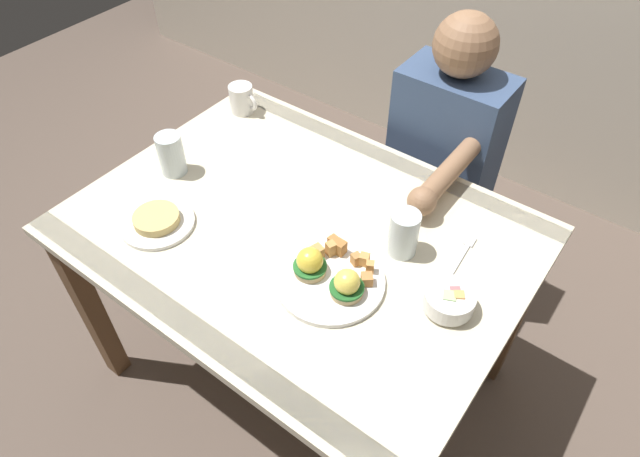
{
  "coord_description": "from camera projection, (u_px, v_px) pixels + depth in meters",
  "views": [
    {
      "loc": [
        0.67,
        -0.8,
        1.81
      ],
      "look_at": [
        0.07,
        0.0,
        0.78
      ],
      "focal_mm": 31.02,
      "sensor_mm": 36.0,
      "label": 1
    }
  ],
  "objects": [
    {
      "name": "ground_plane",
      "position": [
        304.0,
        368.0,
        2.03
      ],
      "size": [
        6.0,
        6.0,
        0.0
      ],
      "primitive_type": "plane",
      "color": "brown"
    },
    {
      "name": "dining_table",
      "position": [
        300.0,
        253.0,
        1.57
      ],
      "size": [
        1.2,
        0.9,
        0.74
      ],
      "color": "beige",
      "rests_on": "ground_plane"
    },
    {
      "name": "eggs_benedict_plate",
      "position": [
        330.0,
        276.0,
        1.35
      ],
      "size": [
        0.27,
        0.27,
        0.09
      ],
      "color": "white",
      "rests_on": "dining_table"
    },
    {
      "name": "fruit_bowl",
      "position": [
        450.0,
        300.0,
        1.29
      ],
      "size": [
        0.12,
        0.12,
        0.06
      ],
      "color": "white",
      "rests_on": "dining_table"
    },
    {
      "name": "coffee_mug",
      "position": [
        242.0,
        98.0,
        1.85
      ],
      "size": [
        0.11,
        0.08,
        0.09
      ],
      "color": "white",
      "rests_on": "dining_table"
    },
    {
      "name": "fork",
      "position": [
        463.0,
        253.0,
        1.43
      ],
      "size": [
        0.03,
        0.16,
        0.0
      ],
      "color": "silver",
      "rests_on": "dining_table"
    },
    {
      "name": "water_glass_near",
      "position": [
        172.0,
        156.0,
        1.62
      ],
      "size": [
        0.08,
        0.08,
        0.13
      ],
      "color": "silver",
      "rests_on": "dining_table"
    },
    {
      "name": "water_glass_far",
      "position": [
        403.0,
        235.0,
        1.39
      ],
      "size": [
        0.08,
        0.08,
        0.13
      ],
      "color": "silver",
      "rests_on": "dining_table"
    },
    {
      "name": "side_plate",
      "position": [
        157.0,
        221.0,
        1.49
      ],
      "size": [
        0.2,
        0.2,
        0.04
      ],
      "color": "white",
      "rests_on": "dining_table"
    },
    {
      "name": "diner_person",
      "position": [
        440.0,
        159.0,
        1.84
      ],
      "size": [
        0.34,
        0.54,
        1.14
      ],
      "color": "#33333D",
      "rests_on": "ground_plane"
    }
  ]
}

